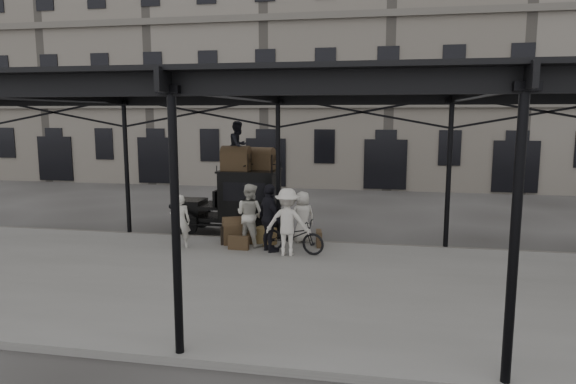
# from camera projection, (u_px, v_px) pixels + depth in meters

# --- Properties ---
(ground) EXTENTS (120.00, 120.00, 0.00)m
(ground) POSITION_uv_depth(u_px,v_px,m) (263.00, 262.00, 14.01)
(ground) COLOR #383533
(ground) RESTS_ON ground
(platform) EXTENTS (28.00, 8.00, 0.15)m
(platform) POSITION_uv_depth(u_px,v_px,m) (243.00, 282.00, 12.06)
(platform) COLOR slate
(platform) RESTS_ON ground
(canopy) EXTENTS (22.50, 9.00, 4.74)m
(canopy) POSITION_uv_depth(u_px,v_px,m) (244.00, 87.00, 11.65)
(canopy) COLOR black
(canopy) RESTS_ON ground
(building_frontage) EXTENTS (64.00, 8.00, 14.00)m
(building_frontage) POSITION_uv_depth(u_px,v_px,m) (333.00, 63.00, 30.44)
(building_frontage) COLOR slate
(building_frontage) RESTS_ON ground
(taxi) EXTENTS (3.65, 1.55, 2.18)m
(taxi) POSITION_uv_depth(u_px,v_px,m) (241.00, 199.00, 17.06)
(taxi) COLOR black
(taxi) RESTS_ON ground
(porter_left) EXTENTS (0.67, 0.55, 1.57)m
(porter_left) POSITION_uv_depth(u_px,v_px,m) (180.00, 221.00, 14.76)
(porter_left) COLOR beige
(porter_left) RESTS_ON platform
(porter_midleft) EXTENTS (1.09, 0.98, 1.84)m
(porter_midleft) POSITION_uv_depth(u_px,v_px,m) (250.00, 215.00, 15.04)
(porter_midleft) COLOR beige
(porter_midleft) RESTS_ON platform
(porter_centre) EXTENTS (0.90, 0.81, 1.55)m
(porter_centre) POSITION_uv_depth(u_px,v_px,m) (303.00, 217.00, 15.47)
(porter_centre) COLOR beige
(porter_centre) RESTS_ON platform
(porter_official) EXTENTS (1.08, 1.17, 1.93)m
(porter_official) POSITION_uv_depth(u_px,v_px,m) (270.00, 218.00, 14.35)
(porter_official) COLOR black
(porter_official) RESTS_ON platform
(porter_right) EXTENTS (1.22, 0.74, 1.85)m
(porter_right) POSITION_uv_depth(u_px,v_px,m) (287.00, 222.00, 13.99)
(porter_right) COLOR beige
(porter_right) RESTS_ON platform
(bicycle) EXTENTS (1.92, 0.99, 0.96)m
(bicycle) POSITION_uv_depth(u_px,v_px,m) (293.00, 236.00, 14.29)
(bicycle) COLOR black
(bicycle) RESTS_ON platform
(porter_roof) EXTENTS (0.82, 0.93, 1.59)m
(porter_roof) POSITION_uv_depth(u_px,v_px,m) (238.00, 146.00, 16.70)
(porter_roof) COLOR black
(porter_roof) RESTS_ON taxi
(steamer_trunk_roof_near) EXTENTS (0.92, 0.57, 0.67)m
(steamer_trunk_roof_near) POSITION_uv_depth(u_px,v_px,m) (236.00, 160.00, 16.63)
(steamer_trunk_roof_near) COLOR #44301F
(steamer_trunk_roof_near) RESTS_ON taxi
(steamer_trunk_roof_far) EXTENTS (0.91, 0.65, 0.61)m
(steamer_trunk_roof_far) POSITION_uv_depth(u_px,v_px,m) (262.00, 160.00, 16.94)
(steamer_trunk_roof_far) COLOR #44301F
(steamer_trunk_roof_far) RESTS_ON taxi
(steamer_trunk_platform) EXTENTS (1.07, 0.88, 0.68)m
(steamer_trunk_platform) POSITION_uv_depth(u_px,v_px,m) (238.00, 232.00, 15.41)
(steamer_trunk_platform) COLOR #44301F
(steamer_trunk_platform) RESTS_ON platform
(wicker_hamper) EXTENTS (0.73, 0.65, 0.50)m
(wicker_hamper) POSITION_uv_depth(u_px,v_px,m) (264.00, 236.00, 15.24)
(wicker_hamper) COLOR olive
(wicker_hamper) RESTS_ON platform
(suitcase_upright) EXTENTS (0.26, 0.62, 0.45)m
(suitcase_upright) POSITION_uv_depth(u_px,v_px,m) (319.00, 238.00, 15.07)
(suitcase_upright) COLOR #44301F
(suitcase_upright) RESTS_ON platform
(suitcase_flat) EXTENTS (0.61, 0.17, 0.40)m
(suitcase_flat) POSITION_uv_depth(u_px,v_px,m) (239.00, 243.00, 14.65)
(suitcase_flat) COLOR #44301F
(suitcase_flat) RESTS_ON platform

